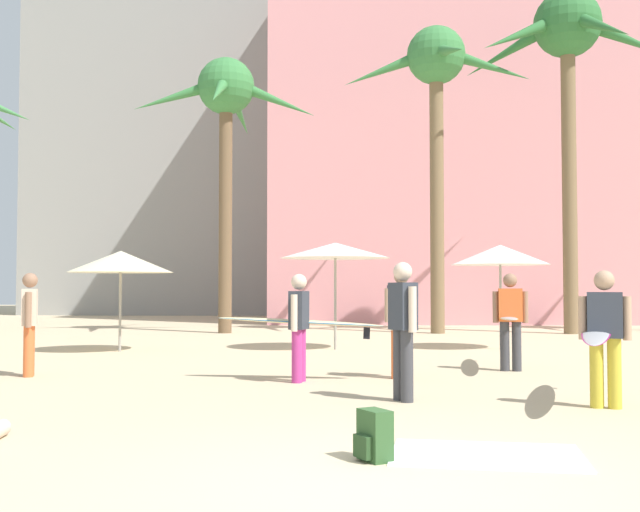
{
  "coord_description": "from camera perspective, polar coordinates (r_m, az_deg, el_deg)",
  "views": [
    {
      "loc": [
        -0.35,
        -5.63,
        1.43
      ],
      "look_at": [
        -0.59,
        4.36,
        1.84
      ],
      "focal_mm": 43.92,
      "sensor_mm": 36.0,
      "label": 1
    }
  ],
  "objects": [
    {
      "name": "person_near_right",
      "position": [
        9.99,
        6.06,
        -4.98
      ],
      "size": [
        0.36,
        0.59,
        1.76
      ],
      "rotation": [
        0.0,
        0.0,
        3.56
      ],
      "color": "#3D3D42",
      "rests_on": "ground"
    },
    {
      "name": "palm_tree_far_right",
      "position": [
        26.74,
        17.55,
        14.17
      ],
      "size": [
        6.56,
        6.56,
        10.85
      ],
      "color": "brown",
      "rests_on": "ground"
    },
    {
      "name": "cafe_umbrella_2",
      "position": [
        18.25,
        1.12,
        0.4
      ],
      "size": [
        2.57,
        2.57,
        2.49
      ],
      "color": "gray",
      "rests_on": "ground"
    },
    {
      "name": "cafe_umbrella_0",
      "position": [
        18.84,
        12.99,
        0.08
      ],
      "size": [
        2.3,
        2.3,
        2.44
      ],
      "color": "gray",
      "rests_on": "ground"
    },
    {
      "name": "palm_tree_left",
      "position": [
        25.79,
        8.5,
        12.48
      ],
      "size": [
        5.99,
        6.08,
        9.79
      ],
      "color": "brown",
      "rests_on": "ground"
    },
    {
      "name": "person_far_right",
      "position": [
        14.03,
        13.6,
        -4.39
      ],
      "size": [
        0.78,
        3.19,
        1.68
      ],
      "rotation": [
        0.0,
        0.0,
        4.56
      ],
      "color": "#3D3D42",
      "rests_on": "ground"
    },
    {
      "name": "backpack",
      "position": [
        6.65,
        3.94,
        -12.96
      ],
      "size": [
        0.34,
        0.35,
        0.42
      ],
      "rotation": [
        0.0,
        0.0,
        3.66
      ],
      "color": "#2F542A",
      "rests_on": "ground"
    },
    {
      "name": "person_mid_center",
      "position": [
        13.55,
        -20.41,
        -4.37
      ],
      "size": [
        0.33,
        0.6,
        1.67
      ],
      "rotation": [
        0.0,
        0.0,
        3.44
      ],
      "color": "orange",
      "rests_on": "ground"
    },
    {
      "name": "person_mid_right",
      "position": [
        12.47,
        5.96,
        -4.52
      ],
      "size": [
        0.58,
        0.37,
        1.73
      ],
      "rotation": [
        0.0,
        0.0,
        5.16
      ],
      "color": "orange",
      "rests_on": "ground"
    },
    {
      "name": "hotel_tower_gray",
      "position": [
        47.13,
        -7.89,
        14.1
      ],
      "size": [
        18.89,
        8.64,
        29.5
      ],
      "primitive_type": "cube",
      "color": "gray",
      "rests_on": "ground"
    },
    {
      "name": "cafe_umbrella_1",
      "position": [
        18.2,
        -14.32,
        -0.41
      ],
      "size": [
        2.35,
        2.35,
        2.27
      ],
      "color": "gray",
      "rests_on": "ground"
    },
    {
      "name": "hotel_pink",
      "position": [
        36.5,
        11.04,
        8.98
      ],
      "size": [
        17.63,
        10.62,
        17.13
      ],
      "primitive_type": "cube",
      "color": "pink",
      "rests_on": "ground"
    },
    {
      "name": "ground",
      "position": [
        5.82,
        5.02,
        -16.55
      ],
      "size": [
        120.0,
        120.0,
        0.0
      ],
      "primitive_type": "plane",
      "color": "#C6B28C"
    },
    {
      "name": "palm_tree_center",
      "position": [
        25.67,
        -6.85,
        10.67
      ],
      "size": [
        5.89,
        5.77,
        8.82
      ],
      "color": "brown",
      "rests_on": "ground"
    },
    {
      "name": "beach_towel",
      "position": [
        7.01,
        12.06,
        -13.99
      ],
      "size": [
        1.75,
        1.32,
        0.01
      ],
      "primitive_type": "cube",
      "rotation": [
        0.0,
        0.0,
        -0.14
      ],
      "color": "white",
      "rests_on": "ground"
    },
    {
      "name": "person_far_left",
      "position": [
        10.1,
        19.79,
        -5.22
      ],
      "size": [
        1.36,
        3.07,
        1.64
      ],
      "rotation": [
        0.0,
        0.0,
        4.41
      ],
      "color": "gold",
      "rests_on": "ground"
    },
    {
      "name": "person_mid_left",
      "position": [
        12.07,
        -1.51,
        -4.86
      ],
      "size": [
        2.66,
        0.91,
        1.64
      ],
      "rotation": [
        0.0,
        0.0,
        2.9
      ],
      "color": "#B7337F",
      "rests_on": "ground"
    }
  ]
}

